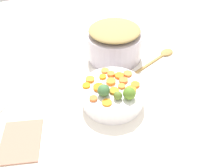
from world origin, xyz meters
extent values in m
cube|color=white|center=(0.00, 0.00, 0.01)|extent=(2.40, 2.40, 0.02)
cylinder|color=white|center=(0.03, 0.00, 0.06)|extent=(0.23, 0.23, 0.08)
cylinder|color=#B8B0BD|center=(0.30, -0.13, 0.08)|extent=(0.25, 0.25, 0.12)
ellipsoid|color=tan|center=(0.30, -0.13, 0.16)|extent=(0.22, 0.22, 0.04)
cylinder|color=orange|center=(0.05, 0.00, 0.11)|extent=(0.04, 0.04, 0.01)
cylinder|color=orange|center=(0.01, -0.03, 0.10)|extent=(0.03, 0.03, 0.01)
cylinder|color=orange|center=(-0.04, 0.05, 0.10)|extent=(0.04, 0.04, 0.01)
cylinder|color=orange|center=(0.12, -0.01, 0.10)|extent=(0.04, 0.04, 0.01)
cylinder|color=orange|center=(0.00, 0.01, 0.11)|extent=(0.05, 0.05, 0.01)
cylinder|color=orange|center=(0.07, -0.08, 0.10)|extent=(0.04, 0.04, 0.01)
cylinder|color=orange|center=(0.04, -0.04, 0.11)|extent=(0.04, 0.04, 0.01)
cylinder|color=orange|center=(0.07, 0.09, 0.10)|extent=(0.03, 0.03, 0.01)
cylinder|color=orange|center=(0.07, -0.04, 0.11)|extent=(0.04, 0.04, 0.01)
cylinder|color=orange|center=(0.00, -0.07, 0.10)|extent=(0.03, 0.03, 0.01)
cylinder|color=orange|center=(0.09, -0.02, 0.11)|extent=(0.04, 0.04, 0.01)
cylinder|color=orange|center=(-0.02, -0.05, 0.10)|extent=(0.05, 0.05, 0.01)
cylinder|color=orange|center=(0.09, 0.06, 0.11)|extent=(0.04, 0.04, 0.01)
cylinder|color=orange|center=(0.09, 0.02, 0.10)|extent=(0.04, 0.04, 0.01)
cylinder|color=orange|center=(0.04, 0.05, 0.11)|extent=(0.05, 0.05, 0.01)
cylinder|color=orange|center=(-0.01, 0.09, 0.10)|extent=(0.03, 0.03, 0.01)
sphere|color=#43753F|center=(0.00, 0.05, 0.12)|extent=(0.04, 0.04, 0.04)
sphere|color=#598327|center=(-0.05, -0.02, 0.12)|extent=(0.04, 0.04, 0.04)
sphere|color=#5C762C|center=(-0.04, 0.01, 0.12)|extent=(0.03, 0.03, 0.03)
cube|color=#A78044|center=(0.17, -0.22, 0.02)|extent=(0.10, 0.25, 0.01)
ellipsoid|color=#A78044|center=(0.22, -0.37, 0.03)|extent=(0.07, 0.08, 0.01)
cube|color=#AD7963|center=(-0.01, 0.34, 0.02)|extent=(0.19, 0.17, 0.01)
camera|label=1|loc=(-0.54, 0.26, 0.66)|focal=38.18mm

